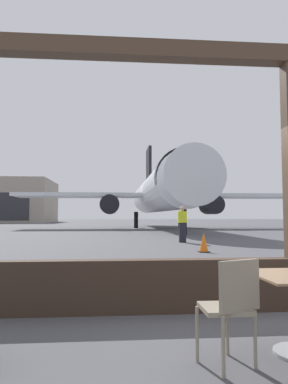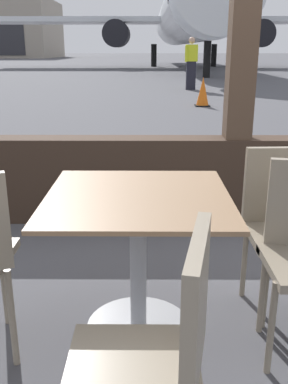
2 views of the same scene
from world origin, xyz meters
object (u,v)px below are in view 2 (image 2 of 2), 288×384
at_px(dining_table, 138,251).
at_px(airplane, 188,15).
at_px(cafe_chair_window_right, 160,351).
at_px(cafe_chair_aisle_right, 285,217).
at_px(traffic_cone, 203,92).
at_px(ground_crew_worker, 191,63).

bearing_deg(dining_table, airplane, 84.70).
height_order(cafe_chair_window_right, airplane, airplane).
xyz_separation_m(cafe_chair_aisle_right, airplane, (2.21, 31.87, 3.18)).
bearing_deg(traffic_cone, dining_table, -98.82).
height_order(cafe_chair_aisle_right, traffic_cone, cafe_chair_aisle_right).
bearing_deg(cafe_chair_aisle_right, ground_crew_worker, 86.65).
height_order(cafe_chair_aisle_right, airplane, airplane).
bearing_deg(cafe_chair_aisle_right, traffic_cone, 85.81).
bearing_deg(traffic_cone, cafe_chair_aisle_right, -94.19).
relative_size(dining_table, cafe_chair_aisle_right, 0.97).
distance_m(cafe_chair_aisle_right, ground_crew_worker, 13.56).
bearing_deg(dining_table, cafe_chair_aisle_right, 18.00).
distance_m(dining_table, airplane, 32.43).
distance_m(dining_table, cafe_chair_aisle_right, 0.81).
bearing_deg(airplane, cafe_chair_aisle_right, -93.97).
xyz_separation_m(cafe_chair_window_right, ground_crew_worker, (1.48, 14.62, 0.38)).
xyz_separation_m(cafe_chair_aisle_right, ground_crew_worker, (0.79, 13.53, 0.38)).
relative_size(dining_table, traffic_cone, 1.19).
distance_m(cafe_chair_window_right, ground_crew_worker, 14.69).
bearing_deg(cafe_chair_window_right, airplane, 84.98).
bearing_deg(cafe_chair_window_right, traffic_cone, 82.36).
bearing_deg(dining_table, traffic_cone, 81.18).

